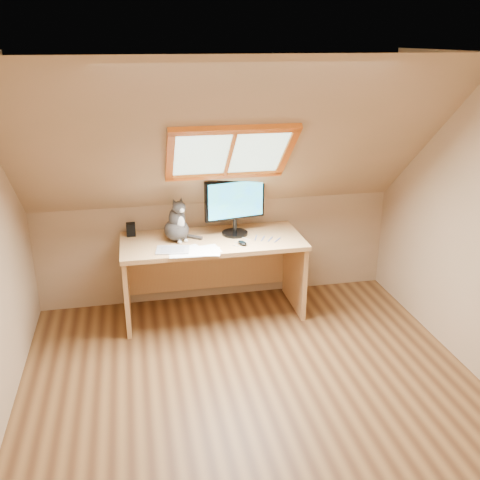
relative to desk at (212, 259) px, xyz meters
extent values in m
plane|color=brown|center=(0.11, -1.45, -0.53)|extent=(3.50, 3.50, 0.00)
cube|color=tan|center=(0.11, -3.20, 0.67)|extent=(3.50, 0.02, 2.40)
cube|color=tan|center=(0.11, 0.30, -0.03)|extent=(3.50, 0.02, 1.00)
cube|color=silver|center=(0.11, -2.23, 1.87)|extent=(3.50, 1.95, 0.02)
cube|color=tan|center=(0.11, -0.48, 1.17)|extent=(3.50, 1.56, 1.41)
cube|color=#B2E0CC|center=(0.11, -0.40, 1.10)|extent=(0.90, 0.53, 0.48)
cube|color=#CA6413|center=(0.11, -0.40, 1.10)|extent=(1.02, 0.64, 0.59)
cube|color=tan|center=(0.00, -0.07, 0.21)|extent=(1.66, 0.73, 0.04)
cube|color=tan|center=(-0.80, -0.07, -0.17)|extent=(0.04, 0.66, 0.72)
cube|color=tan|center=(0.80, -0.07, -0.17)|extent=(0.04, 0.66, 0.72)
cube|color=tan|center=(0.00, 0.26, -0.17)|extent=(1.56, 0.03, 0.50)
cylinder|color=black|center=(0.23, 0.02, 0.24)|extent=(0.24, 0.24, 0.02)
cylinder|color=black|center=(0.23, 0.02, 0.32)|extent=(0.04, 0.04, 0.13)
cube|color=black|center=(0.23, 0.02, 0.57)|extent=(0.57, 0.15, 0.38)
cube|color=blue|center=(0.23, -0.01, 0.57)|extent=(0.52, 0.11, 0.33)
ellipsoid|color=#3A3633|center=(-0.32, -0.01, 0.33)|extent=(0.32, 0.34, 0.19)
ellipsoid|color=#3A3633|center=(-0.31, -0.03, 0.44)|extent=(0.20, 0.20, 0.21)
ellipsoid|color=silver|center=(-0.28, -0.09, 0.42)|extent=(0.08, 0.07, 0.12)
ellipsoid|color=#3A3633|center=(-0.29, -0.07, 0.55)|extent=(0.15, 0.14, 0.11)
sphere|color=silver|center=(-0.27, -0.12, 0.54)|extent=(0.04, 0.04, 0.04)
cone|color=#3A3633|center=(-0.33, -0.07, 0.61)|extent=(0.07, 0.06, 0.07)
cone|color=#3A3633|center=(-0.27, -0.04, 0.61)|extent=(0.07, 0.07, 0.07)
cube|color=black|center=(-0.73, 0.18, 0.29)|extent=(0.08, 0.08, 0.12)
cube|color=#B2B2B7|center=(-0.38, -0.28, 0.24)|extent=(0.31, 0.24, 0.01)
ellipsoid|color=black|center=(0.24, -0.26, 0.25)|extent=(0.10, 0.13, 0.04)
cube|color=white|center=(-0.18, -0.33, 0.23)|extent=(0.33, 0.27, 0.00)
cube|color=white|center=(-0.18, -0.33, 0.23)|extent=(0.32, 0.24, 0.00)
cube|color=white|center=(-0.18, -0.33, 0.23)|extent=(0.35, 0.30, 0.00)
cube|color=white|center=(-0.18, -0.33, 0.23)|extent=(0.34, 0.28, 0.00)
camera|label=1|loc=(-0.68, -4.61, 1.97)|focal=40.00mm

